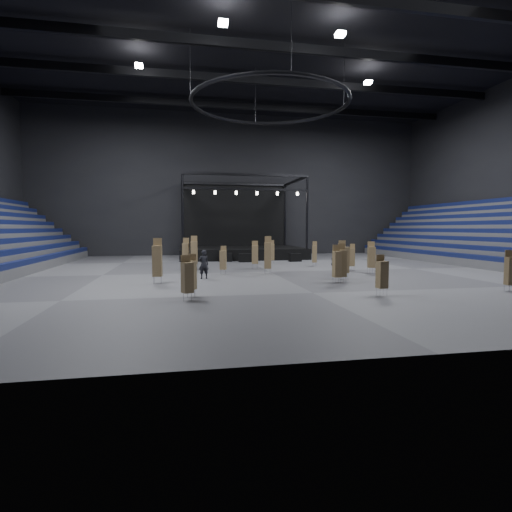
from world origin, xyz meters
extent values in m
plane|color=#525254|center=(0.00, 0.00, 0.00)|extent=(50.00, 50.00, 0.00)
cube|color=black|center=(0.00, 0.00, 18.00)|extent=(50.00, 42.00, 0.20)
cube|color=black|center=(0.00, 21.00, 9.00)|extent=(50.00, 0.20, 18.00)
cube|color=black|center=(0.00, -21.00, 9.00)|extent=(50.00, 0.20, 18.00)
cube|color=#0C1335|center=(-18.12, 0.00, 0.95)|extent=(0.59, 40.00, 0.40)
cube|color=#0C1335|center=(-19.02, 0.00, 1.70)|extent=(0.59, 40.00, 0.40)
cube|color=#515154|center=(21.40, 0.00, 0.38)|extent=(7.20, 40.00, 0.75)
cube|color=#0C1335|center=(18.12, 0.00, 0.95)|extent=(0.59, 40.00, 0.40)
cube|color=#515154|center=(21.85, 0.00, 0.75)|extent=(6.30, 40.00, 1.50)
cube|color=#0C1335|center=(19.02, 0.00, 1.70)|extent=(0.59, 40.00, 0.40)
cube|color=#0C1335|center=(19.91, 0.00, 2.45)|extent=(0.59, 40.00, 0.40)
cube|color=#0C1335|center=(20.82, 0.00, 3.20)|extent=(0.59, 40.00, 0.40)
cube|color=#0C1335|center=(21.71, 0.00, 3.95)|extent=(0.59, 40.00, 0.40)
cube|color=black|center=(0.00, 15.50, 0.60)|extent=(14.00, 10.00, 1.20)
cube|color=black|center=(0.00, 20.30, 5.20)|extent=(13.30, 0.30, 8.00)
cylinder|color=black|center=(-6.60, 10.90, 5.10)|extent=(0.24, 0.24, 7.80)
cylinder|color=black|center=(-6.60, 20.10, 5.10)|extent=(0.24, 0.24, 7.80)
cylinder|color=black|center=(6.60, 10.90, 5.10)|extent=(0.24, 0.24, 7.80)
cylinder|color=black|center=(6.60, 20.10, 5.10)|extent=(0.24, 0.24, 7.80)
cube|color=black|center=(0.00, 10.90, 9.00)|extent=(13.40, 0.25, 0.25)
cube|color=black|center=(0.00, 20.10, 9.00)|extent=(13.40, 0.25, 0.25)
cube|color=black|center=(0.00, 10.90, 7.50)|extent=(13.40, 0.20, 0.20)
cylinder|color=white|center=(-5.50, 10.90, 7.10)|extent=(0.24, 0.24, 0.35)
cylinder|color=white|center=(-3.30, 10.90, 7.10)|extent=(0.24, 0.24, 0.35)
cylinder|color=white|center=(-1.10, 10.90, 7.10)|extent=(0.24, 0.24, 0.35)
cylinder|color=white|center=(1.10, 10.90, 7.10)|extent=(0.24, 0.24, 0.35)
cylinder|color=white|center=(3.30, 10.90, 7.10)|extent=(0.24, 0.24, 0.35)
cylinder|color=white|center=(5.50, 10.90, 7.10)|extent=(0.24, 0.24, 0.35)
torus|color=black|center=(0.00, 0.00, 13.00)|extent=(12.30, 12.30, 0.30)
cylinder|color=black|center=(6.00, 0.00, 15.50)|extent=(0.04, 0.04, 5.00)
cylinder|color=black|center=(0.00, 6.00, 15.50)|extent=(0.04, 0.04, 5.00)
cylinder|color=black|center=(-6.00, 0.00, 15.50)|extent=(0.04, 0.04, 5.00)
cylinder|color=black|center=(0.00, -6.00, 15.50)|extent=(0.04, 0.04, 5.00)
cube|color=black|center=(0.00, 0.00, 17.20)|extent=(49.00, 0.35, 0.70)
cube|color=black|center=(0.00, 7.00, 17.20)|extent=(49.00, 0.35, 0.70)
cube|color=black|center=(0.00, 15.00, 17.20)|extent=(49.00, 0.35, 0.70)
cube|color=white|center=(-10.00, 4.00, 16.60)|extent=(0.60, 0.60, 0.25)
cube|color=white|center=(10.00, 4.00, 16.60)|extent=(0.60, 0.60, 0.25)
cube|color=white|center=(-4.00, -4.00, 16.60)|extent=(0.60, 0.60, 0.25)
cube|color=white|center=(4.00, -4.00, 16.60)|extent=(0.60, 0.60, 0.25)
cube|color=black|center=(-2.33, 10.14, 0.44)|extent=(1.42, 0.91, 0.88)
cube|color=black|center=(-0.44, 9.22, 0.43)|extent=(1.35, 0.75, 0.87)
cube|color=black|center=(4.69, 8.88, 0.42)|extent=(1.31, 0.78, 0.83)
cylinder|color=silver|center=(1.59, 6.52, 0.17)|extent=(0.03, 0.03, 0.35)
cylinder|color=silver|center=(1.59, 6.85, 0.17)|extent=(0.03, 0.03, 0.35)
cylinder|color=silver|center=(1.93, 6.52, 0.17)|extent=(0.03, 0.03, 0.35)
cylinder|color=silver|center=(1.93, 6.85, 0.17)|extent=(0.03, 0.03, 0.35)
cube|color=olive|center=(1.76, 6.69, 1.13)|extent=(0.48, 0.48, 1.56)
cube|color=olive|center=(1.79, 6.86, 1.86)|extent=(0.41, 0.11, 0.86)
cylinder|color=silver|center=(-0.94, 2.14, 0.22)|extent=(0.03, 0.03, 0.44)
cylinder|color=silver|center=(-0.94, 2.56, 0.22)|extent=(0.03, 0.03, 0.44)
cylinder|color=silver|center=(-0.52, 2.14, 0.22)|extent=(0.03, 0.03, 0.44)
cylinder|color=silver|center=(-0.52, 2.56, 0.22)|extent=(0.03, 0.03, 0.44)
cube|color=olive|center=(-0.73, 2.35, 1.21)|extent=(0.61, 0.61, 1.55)
cube|color=olive|center=(-0.69, 2.57, 1.94)|extent=(0.51, 0.15, 0.85)
cylinder|color=silver|center=(2.94, -7.19, 0.19)|extent=(0.03, 0.03, 0.38)
cylinder|color=silver|center=(2.94, -6.83, 0.19)|extent=(0.03, 0.03, 0.38)
cylinder|color=silver|center=(3.30, -7.19, 0.19)|extent=(0.03, 0.03, 0.38)
cylinder|color=silver|center=(3.30, -6.83, 0.19)|extent=(0.03, 0.03, 0.38)
cube|color=olive|center=(3.12, -7.01, 1.22)|extent=(0.48, 0.48, 1.68)
cube|color=olive|center=(3.13, -6.82, 2.01)|extent=(0.44, 0.09, 0.93)
cylinder|color=silver|center=(-6.77, -11.78, 0.19)|extent=(0.03, 0.03, 0.39)
cylinder|color=silver|center=(-6.77, -11.41, 0.19)|extent=(0.03, 0.03, 0.39)
cylinder|color=silver|center=(-6.40, -11.78, 0.19)|extent=(0.03, 0.03, 0.39)
cylinder|color=silver|center=(-6.40, -11.41, 0.19)|extent=(0.03, 0.03, 0.39)
cube|color=olive|center=(-6.59, -11.59, 1.10)|extent=(0.61, 0.61, 1.43)
cube|color=olive|center=(-6.66, -11.41, 1.77)|extent=(0.43, 0.23, 0.79)
cylinder|color=silver|center=(-8.52, -5.57, 0.23)|extent=(0.03, 0.03, 0.46)
cylinder|color=silver|center=(-8.52, -5.13, 0.23)|extent=(0.03, 0.03, 0.46)
cylinder|color=silver|center=(-8.08, -5.57, 0.23)|extent=(0.03, 0.03, 0.46)
cylinder|color=silver|center=(-8.08, -5.13, 0.23)|extent=(0.03, 0.03, 0.46)
cube|color=olive|center=(-8.30, -5.35, 1.40)|extent=(0.60, 0.60, 1.89)
cube|color=olive|center=(-8.27, -5.12, 2.30)|extent=(0.53, 0.12, 1.04)
cylinder|color=silver|center=(7.12, -2.78, 0.22)|extent=(0.03, 0.03, 0.44)
cylinder|color=silver|center=(7.12, -2.36, 0.22)|extent=(0.03, 0.03, 0.44)
cylinder|color=silver|center=(7.54, -2.78, 0.22)|extent=(0.03, 0.03, 0.44)
cylinder|color=silver|center=(7.54, -2.36, 0.22)|extent=(0.03, 0.03, 0.44)
cube|color=olive|center=(7.33, -2.57, 1.24)|extent=(0.66, 0.66, 1.59)
cube|color=olive|center=(7.40, -2.36, 1.98)|extent=(0.51, 0.21, 0.87)
cylinder|color=silver|center=(-6.66, 2.85, 0.22)|extent=(0.03, 0.03, 0.43)
cylinder|color=silver|center=(-6.66, 3.27, 0.22)|extent=(0.03, 0.03, 0.43)
cylinder|color=silver|center=(-6.25, 2.85, 0.22)|extent=(0.03, 0.03, 0.43)
cylinder|color=silver|center=(-6.25, 3.27, 0.22)|extent=(0.03, 0.03, 0.43)
cube|color=olive|center=(-6.45, 3.06, 1.31)|extent=(0.61, 0.61, 1.76)
cube|color=olive|center=(-6.41, 3.27, 2.14)|extent=(0.50, 0.15, 0.97)
cylinder|color=silver|center=(-0.68, -1.76, 0.21)|extent=(0.03, 0.03, 0.43)
cylinder|color=silver|center=(-0.68, -1.36, 0.21)|extent=(0.03, 0.03, 0.43)
cylinder|color=silver|center=(-0.28, -1.76, 0.21)|extent=(0.03, 0.03, 0.43)
cylinder|color=silver|center=(-0.28, -1.36, 0.21)|extent=(0.03, 0.03, 0.43)
cube|color=olive|center=(-0.48, -1.56, 1.39)|extent=(0.63, 0.63, 1.93)
cube|color=olive|center=(-0.43, -1.36, 2.30)|extent=(0.49, 0.19, 1.06)
cylinder|color=silver|center=(-6.57, -10.76, 0.19)|extent=(0.03, 0.03, 0.38)
cylinder|color=silver|center=(-6.57, -10.39, 0.19)|extent=(0.03, 0.03, 0.38)
cylinder|color=silver|center=(-6.21, -10.76, 0.19)|extent=(0.03, 0.03, 0.38)
cylinder|color=silver|center=(-6.21, -10.39, 0.19)|extent=(0.03, 0.03, 0.38)
cube|color=olive|center=(-6.39, -10.58, 1.10)|extent=(0.61, 0.61, 1.43)
cube|color=olive|center=(-6.31, -10.40, 1.76)|extent=(0.42, 0.23, 0.79)
cylinder|color=silver|center=(6.69, -0.38, 0.17)|extent=(0.03, 0.03, 0.35)
cylinder|color=silver|center=(6.69, -0.06, 0.17)|extent=(0.03, 0.03, 0.35)
cylinder|color=silver|center=(7.02, -0.38, 0.17)|extent=(0.03, 0.03, 0.35)
cylinder|color=silver|center=(7.02, -0.06, 0.17)|extent=(0.03, 0.03, 0.35)
cube|color=olive|center=(6.86, -0.22, 1.07)|extent=(0.54, 0.54, 1.46)
cube|color=olive|center=(6.92, -0.06, 1.75)|extent=(0.39, 0.20, 0.80)
cylinder|color=silver|center=(2.95, -12.19, 0.20)|extent=(0.03, 0.03, 0.39)
cylinder|color=silver|center=(2.95, -11.81, 0.20)|extent=(0.03, 0.03, 0.39)
cylinder|color=silver|center=(3.32, -12.19, 0.20)|extent=(0.03, 0.03, 0.39)
cylinder|color=silver|center=(3.32, -11.81, 0.20)|extent=(0.03, 0.03, 0.39)
cube|color=olive|center=(3.14, -12.00, 1.08)|extent=(0.50, 0.50, 1.37)
cube|color=olive|center=(3.12, -11.80, 1.72)|extent=(0.45, 0.09, 0.76)
cylinder|color=silver|center=(-5.99, 2.59, 0.23)|extent=(0.03, 0.03, 0.46)
cylinder|color=silver|center=(-5.99, 3.02, 0.23)|extent=(0.03, 0.03, 0.46)
cylinder|color=silver|center=(-5.55, 2.59, 0.23)|extent=(0.03, 0.03, 0.46)
cylinder|color=silver|center=(-5.55, 3.02, 0.23)|extent=(0.03, 0.03, 0.46)
cube|color=olive|center=(-5.77, 2.81, 1.40)|extent=(0.59, 0.59, 1.88)
cube|color=olive|center=(-5.76, 3.03, 2.28)|extent=(0.53, 0.10, 1.03)
cylinder|color=silver|center=(10.49, -12.17, 0.17)|extent=(0.03, 0.03, 0.35)
cylinder|color=silver|center=(10.49, -11.83, 0.17)|extent=(0.03, 0.03, 0.35)
cylinder|color=silver|center=(10.82, -11.83, 0.17)|extent=(0.03, 0.03, 0.35)
cube|color=olive|center=(10.65, -12.00, 1.11)|extent=(0.48, 0.48, 1.52)
cube|color=olive|center=(10.68, -11.83, 1.82)|extent=(0.40, 0.12, 0.84)
cylinder|color=silver|center=(2.50, -7.37, 0.19)|extent=(0.03, 0.03, 0.37)
cylinder|color=silver|center=(2.50, -7.02, 0.19)|extent=(0.03, 0.03, 0.37)
cylinder|color=silver|center=(2.86, -7.37, 0.19)|extent=(0.03, 0.03, 0.37)
cylinder|color=silver|center=(2.86, -7.02, 0.19)|extent=(0.03, 0.03, 0.37)
cube|color=olive|center=(2.68, -7.20, 1.19)|extent=(0.48, 0.48, 1.62)
cube|color=olive|center=(2.67, -7.01, 1.95)|extent=(0.43, 0.09, 0.89)
cylinder|color=silver|center=(4.85, 3.58, 0.17)|extent=(0.03, 0.03, 0.34)
cylinder|color=silver|center=(4.85, 3.91, 0.17)|extent=(0.03, 0.03, 0.34)
cylinder|color=silver|center=(5.17, 3.58, 0.17)|extent=(0.03, 0.03, 0.34)
cylinder|color=silver|center=(5.17, 3.91, 0.17)|extent=(0.03, 0.03, 0.34)
cube|color=olive|center=(5.01, 3.75, 1.11)|extent=(0.53, 0.53, 1.53)
cube|color=olive|center=(5.08, 3.90, 1.82)|extent=(0.38, 0.20, 0.84)
cylinder|color=silver|center=(3.65, -5.71, 0.22)|extent=(0.03, 0.03, 0.45)
cylinder|color=silver|center=(3.65, -5.28, 0.22)|extent=(0.03, 0.03, 0.45)
cylinder|color=silver|center=(4.08, -5.71, 0.22)|extent=(0.03, 0.03, 0.45)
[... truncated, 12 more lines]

